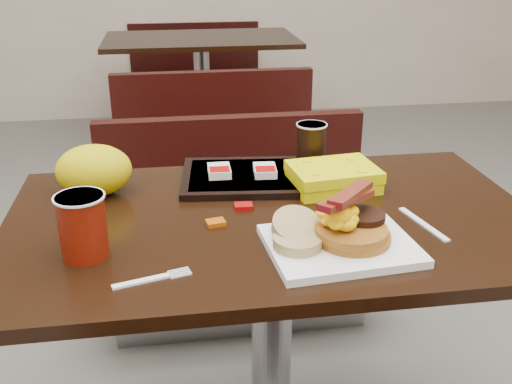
{
  "coord_description": "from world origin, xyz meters",
  "views": [
    {
      "loc": [
        -0.22,
        -1.18,
        1.33
      ],
      "look_at": [
        -0.03,
        0.03,
        0.8
      ],
      "focal_mm": 41.22,
      "sensor_mm": 36.0,
      "label": 1
    }
  ],
  "objects": [
    {
      "name": "table_near",
      "position": [
        0.0,
        0.0,
        0.38
      ],
      "size": [
        1.2,
        0.7,
        0.75
      ],
      "primitive_type": null,
      "color": "black",
      "rests_on": "floor"
    },
    {
      "name": "bench_near_n",
      "position": [
        0.0,
        0.7,
        0.36
      ],
      "size": [
        1.0,
        0.46,
        0.72
      ],
      "primitive_type": null,
      "color": "black",
      "rests_on": "floor"
    },
    {
      "name": "table_far",
      "position": [
        0.0,
        2.6,
        0.38
      ],
      "size": [
        1.2,
        0.7,
        0.75
      ],
      "primitive_type": null,
      "color": "black",
      "rests_on": "floor"
    },
    {
      "name": "bench_far_s",
      "position": [
        0.0,
        1.9,
        0.36
      ],
      "size": [
        1.0,
        0.46,
        0.72
      ],
      "primitive_type": null,
      "color": "black",
      "rests_on": "floor"
    },
    {
      "name": "bench_far_n",
      "position": [
        0.0,
        3.3,
        0.36
      ],
      "size": [
        1.0,
        0.46,
        0.72
      ],
      "primitive_type": null,
      "color": "black",
      "rests_on": "floor"
    },
    {
      "name": "platter",
      "position": [
        0.11,
        -0.17,
        0.76
      ],
      "size": [
        0.31,
        0.25,
        0.02
      ],
      "primitive_type": "cube",
      "rotation": [
        0.0,
        0.0,
        0.09
      ],
      "color": "white",
      "rests_on": "table_near"
    },
    {
      "name": "pancake_stack",
      "position": [
        0.13,
        -0.17,
        0.78
      ],
      "size": [
        0.16,
        0.16,
        0.03
      ],
      "primitive_type": "cylinder",
      "rotation": [
        0.0,
        0.0,
        0.06
      ],
      "color": "#9D511A",
      "rests_on": "platter"
    },
    {
      "name": "sausage_patty",
      "position": [
        0.16,
        -0.14,
        0.81
      ],
      "size": [
        0.09,
        0.09,
        0.01
      ],
      "primitive_type": "cylinder",
      "rotation": [
        0.0,
        0.0,
        -0.05
      ],
      "color": "black",
      "rests_on": "pancake_stack"
    },
    {
      "name": "scrambled_eggs",
      "position": [
        0.1,
        -0.18,
        0.82
      ],
      "size": [
        0.1,
        0.09,
        0.05
      ],
      "primitive_type": "ellipsoid",
      "rotation": [
        0.0,
        0.0,
        -0.08
      ],
      "color": "yellow",
      "rests_on": "pancake_stack"
    },
    {
      "name": "bacon_strips",
      "position": [
        0.12,
        -0.16,
        0.86
      ],
      "size": [
        0.18,
        0.18,
        0.01
      ],
      "primitive_type": null,
      "rotation": [
        0.0,
        0.0,
        0.76
      ],
      "color": "#4E050E",
      "rests_on": "scrambled_eggs"
    },
    {
      "name": "muffin_bottom",
      "position": [
        0.02,
        -0.18,
        0.78
      ],
      "size": [
        0.1,
        0.1,
        0.02
      ],
      "primitive_type": "cylinder",
      "rotation": [
        0.0,
        0.0,
        -0.06
      ],
      "color": "tan",
      "rests_on": "platter"
    },
    {
      "name": "muffin_top",
      "position": [
        0.02,
        -0.14,
        0.79
      ],
      "size": [
        0.12,
        0.12,
        0.06
      ],
      "primitive_type": "cylinder",
      "rotation": [
        0.38,
        0.0,
        0.21
      ],
      "color": "tan",
      "rests_on": "platter"
    },
    {
      "name": "coffee_cup_near",
      "position": [
        -0.4,
        -0.12,
        0.81
      ],
      "size": [
        0.11,
        0.11,
        0.13
      ],
      "primitive_type": "cylinder",
      "rotation": [
        0.0,
        0.0,
        -0.25
      ],
      "color": "#981405",
      "rests_on": "table_near"
    },
    {
      "name": "fork",
      "position": [
        -0.29,
        -0.24,
        0.75
      ],
      "size": [
        0.15,
        0.06,
        0.0
      ],
      "primitive_type": null,
      "rotation": [
        0.0,
        0.0,
        0.26
      ],
      "color": "white",
      "rests_on": "table_near"
    },
    {
      "name": "knife",
      "position": [
        0.32,
        -0.09,
        0.75
      ],
      "size": [
        0.05,
        0.17,
        0.0
      ],
      "primitive_type": "cube",
      "rotation": [
        0.0,
        0.0,
        -1.36
      ],
      "color": "white",
      "rests_on": "table_near"
    },
    {
      "name": "condiment_syrup",
      "position": [
        -0.13,
        -0.02,
        0.76
      ],
      "size": [
        0.05,
        0.04,
        0.01
      ],
      "primitive_type": "cube",
      "rotation": [
        0.0,
        0.0,
        0.19
      ],
      "color": "#A64507",
      "rests_on": "table_near"
    },
    {
      "name": "condiment_ketchup",
      "position": [
        -0.06,
        0.05,
        0.76
      ],
      "size": [
        0.04,
        0.03,
        0.01
      ],
      "primitive_type": "cube",
      "rotation": [
        0.0,
        0.0,
        -0.05
      ],
      "color": "#8C0504",
      "rests_on": "table_near"
    },
    {
      "name": "tray",
      "position": [
        -0.01,
        0.22,
        0.76
      ],
      "size": [
        0.39,
        0.29,
        0.02
      ],
      "primitive_type": "cube",
      "rotation": [
        0.0,
        0.0,
        -0.1
      ],
      "color": "black",
      "rests_on": "table_near"
    },
    {
      "name": "hashbrown_sleeve_left",
      "position": [
        -0.1,
        0.23,
        0.78
      ],
      "size": [
        0.06,
        0.08,
        0.02
      ],
      "primitive_type": "cube",
      "rotation": [
        0.0,
        0.0,
        -0.02
      ],
      "color": "silver",
      "rests_on": "tray"
    },
    {
      "name": "hashbrown_sleeve_right",
      "position": [
        0.02,
        0.21,
        0.78
      ],
      "size": [
        0.06,
        0.08,
        0.02
      ],
      "primitive_type": "cube",
      "rotation": [
        0.0,
        0.0,
        -0.07
      ],
      "color": "silver",
      "rests_on": "tray"
    },
    {
      "name": "coffee_cup_far",
      "position": [
        0.15,
        0.29,
        0.82
      ],
      "size": [
        0.1,
        0.1,
        0.11
      ],
      "primitive_type": "cylinder",
      "rotation": [
        0.0,
        0.0,
        0.27
      ],
      "color": "black",
      "rests_on": "tray"
    },
    {
      "name": "clamshell",
      "position": [
        0.18,
        0.14,
        0.78
      ],
      "size": [
        0.23,
        0.18,
        0.06
      ],
      "primitive_type": "cube",
      "rotation": [
        0.0,
        0.0,
        0.12
      ],
      "color": "#D3C803",
      "rests_on": "table_near"
    },
    {
      "name": "paper_bag",
      "position": [
        -0.41,
        0.19,
        0.81
      ],
      "size": [
        0.21,
        0.18,
        0.13
      ],
      "primitive_type": "ellipsoid",
      "rotation": [
        0.0,
        0.0,
        -0.31
      ],
      "color": "#D1C306",
      "rests_on": "table_near"
    }
  ]
}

